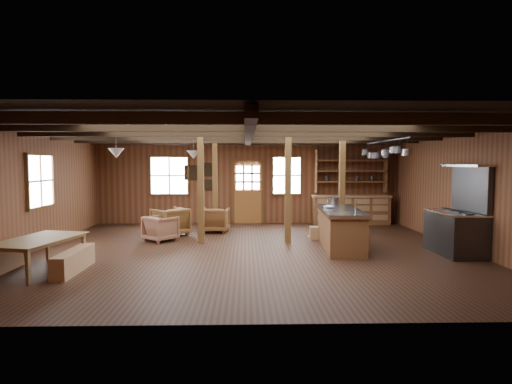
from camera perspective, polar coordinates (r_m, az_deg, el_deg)
room at (r=9.78m, az=-0.96°, el=0.22°), size 10.04×9.04×2.84m
ceiling_joists at (r=9.96m, az=-0.98°, el=7.65°), size 9.80×8.82×0.18m
timber_posts at (r=11.87m, az=1.47°, el=0.88°), size 3.95×2.35×2.80m
back_door at (r=14.26m, az=-1.10°, el=-0.69°), size 1.02×0.08×2.15m
window_back_left at (r=14.45m, az=-11.48°, el=2.15°), size 1.32×0.06×1.32m
window_back_right at (r=14.29m, az=4.12°, el=2.20°), size 1.02×0.06×1.32m
window_left at (r=11.37m, az=-26.85°, el=1.32°), size 0.14×1.24×1.32m
notice_boards at (r=14.29m, az=-7.12°, el=2.34°), size 1.08×0.03×0.90m
back_counter at (r=14.46m, az=12.51°, el=-1.83°), size 2.55×0.60×2.45m
pendant_lamps at (r=10.98m, az=-12.88°, el=4.97°), size 1.86×2.36×0.66m
pot_rack at (r=10.66m, az=16.69°, el=5.13°), size 0.33×3.00×0.43m
kitchen_island at (r=10.36m, az=11.20°, el=-4.78°), size 1.04×2.55×1.20m
step_stool at (r=11.49m, az=8.04°, el=-5.43°), size 0.39×0.28×0.34m
commercial_range at (r=10.53m, az=25.31°, el=-4.04°), size 0.83×1.62×1.99m
dining_table at (r=8.99m, az=-26.82°, el=-7.54°), size 1.34×1.96×0.63m
bench_wall at (r=9.35m, az=-30.99°, el=-7.96°), size 0.27×1.46×0.40m
bench_aisle at (r=8.77m, az=-23.14°, el=-8.46°), size 0.28×1.48×0.41m
armchair_a at (r=12.15m, az=-11.35°, el=-3.91°), size 1.19×1.20×0.78m
armchair_b at (r=12.58m, az=-5.48°, el=-3.72°), size 0.84×0.86×0.72m
armchair_c at (r=11.40m, az=-12.59°, el=-4.76°), size 1.01×1.01×0.66m
counter_pot at (r=11.21m, az=10.23°, el=-1.22°), size 0.33×0.33×0.20m
bowl at (r=10.36m, az=9.64°, el=-2.01°), size 0.31×0.31×0.06m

